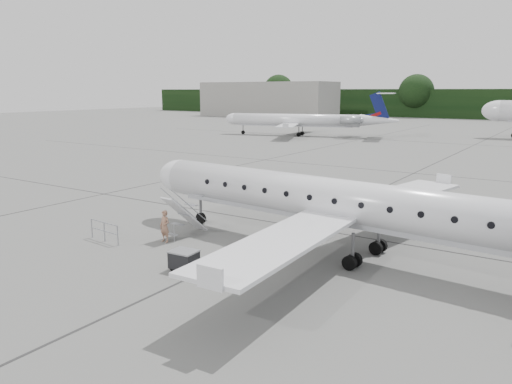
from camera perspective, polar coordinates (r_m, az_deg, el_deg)
The scene contains 8 objects.
ground at distance 20.68m, azimuth 3.76°, elevation -9.98°, with size 320.00×320.00×0.00m, color #5D5D5B.
terminal_building at distance 149.63m, azimuth 1.35°, elevation 10.53°, with size 40.00×14.00×10.00m, color gray.
main_regional_jet at distance 22.90m, azimuth 10.54°, elevation 1.30°, with size 27.96×20.13×7.17m, color silver, non-canonical shape.
airstair at distance 26.57m, azimuth -8.14°, elevation -2.64°, with size 0.85×2.52×2.25m, color silver, non-canonical shape.
passenger at distance 25.73m, azimuth -10.39°, elevation -3.88°, with size 0.60×0.39×1.64m, color #946851.
safety_railing at distance 26.64m, azimuth -16.93°, elevation -4.39°, with size 2.20×0.08×1.00m, color gray, non-canonical shape.
baggage_cart at distance 21.74m, azimuth -8.23°, elevation -7.67°, with size 1.08×0.88×0.94m, color black, non-canonical shape.
bg_regional_left at distance 85.95m, azimuth 4.48°, elevation 8.89°, with size 27.99×20.16×7.34m, color silver, non-canonical shape.
Camera 1 is at (9.46, -16.77, 7.57)m, focal length 35.00 mm.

